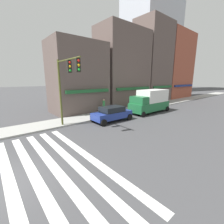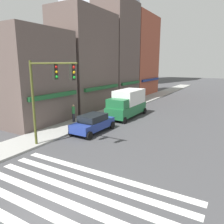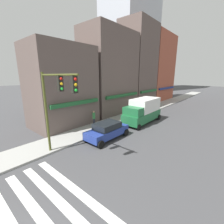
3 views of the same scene
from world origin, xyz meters
name	(u,v)px [view 2 (image 2 of 3)]	position (x,y,z in m)	size (l,w,h in m)	color
ground_plane	(48,215)	(0.00, 0.00, 0.00)	(200.00, 200.00, 0.00)	#424244
crosswalk_stripes	(48,215)	(0.00, 0.00, 0.00)	(8.11, 10.80, 0.01)	silver
storefront_row	(112,58)	(24.67, 11.50, 6.78)	(33.96, 5.30, 15.43)	brown
traffic_signal	(47,87)	(5.00, 4.90, 4.40)	(0.32, 4.15, 6.11)	#474C1E
sedan_blue	(93,123)	(9.80, 4.70, 0.84)	(4.42, 2.02, 1.59)	navy
box_truck_green	(127,103)	(16.49, 4.70, 1.59)	(6.22, 2.42, 3.04)	#1E6638
pedestrian_green_top	(73,113)	(11.33, 8.18, 1.07)	(0.32, 0.32, 1.77)	#23232D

